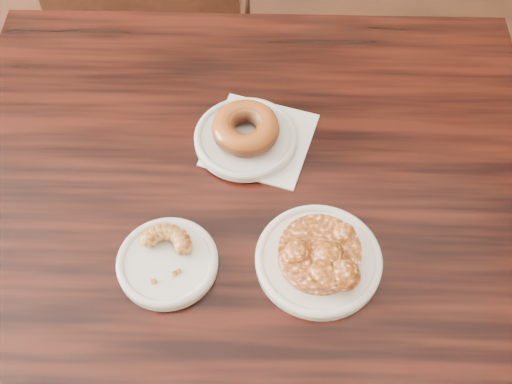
# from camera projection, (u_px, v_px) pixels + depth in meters

# --- Properties ---
(floor) EXTENTS (5.00, 5.00, 0.00)m
(floor) POSITION_uv_depth(u_px,v_px,m) (138.00, 333.00, 1.63)
(floor) COLOR black
(floor) RESTS_ON ground
(cafe_table) EXTENTS (0.95, 0.95, 0.75)m
(cafe_table) POSITION_uv_depth(u_px,v_px,m) (250.00, 326.00, 1.24)
(cafe_table) COLOR black
(cafe_table) RESTS_ON floor
(napkin) EXTENTS (0.19, 0.19, 0.00)m
(napkin) POSITION_uv_depth(u_px,v_px,m) (260.00, 140.00, 1.02)
(napkin) COLOR white
(napkin) RESTS_ON cafe_table
(plate_donut) EXTENTS (0.16, 0.16, 0.01)m
(plate_donut) POSITION_uv_depth(u_px,v_px,m) (246.00, 138.00, 1.01)
(plate_donut) COLOR silver
(plate_donut) RESTS_ON napkin
(plate_cruller) EXTENTS (0.14, 0.14, 0.01)m
(plate_cruller) POSITION_uv_depth(u_px,v_px,m) (168.00, 263.00, 0.89)
(plate_cruller) COLOR white
(plate_cruller) RESTS_ON cafe_table
(plate_fritter) EXTENTS (0.18, 0.18, 0.01)m
(plate_fritter) POSITION_uv_depth(u_px,v_px,m) (318.00, 260.00, 0.90)
(plate_fritter) COLOR white
(plate_fritter) RESTS_ON cafe_table
(glazed_donut) EXTENTS (0.11, 0.11, 0.04)m
(glazed_donut) POSITION_uv_depth(u_px,v_px,m) (246.00, 128.00, 0.99)
(glazed_donut) COLOR brown
(glazed_donut) RESTS_ON plate_donut
(apple_fritter) EXTENTS (0.16, 0.16, 0.04)m
(apple_fritter) POSITION_uv_depth(u_px,v_px,m) (320.00, 252.00, 0.88)
(apple_fritter) COLOR #3F2006
(apple_fritter) RESTS_ON plate_fritter
(cruller_fragment) EXTENTS (0.09, 0.09, 0.02)m
(cruller_fragment) POSITION_uv_depth(u_px,v_px,m) (166.00, 257.00, 0.88)
(cruller_fragment) COLOR brown
(cruller_fragment) RESTS_ON plate_cruller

